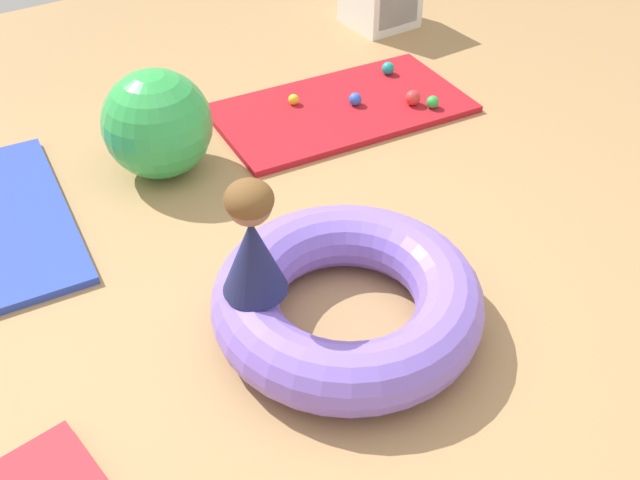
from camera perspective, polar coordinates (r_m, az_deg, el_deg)
The scene contains 10 objects.
ground_plane at distance 3.14m, azimuth 0.62°, elevation -5.81°, with size 8.00×8.00×0.00m, color tan.
gym_mat_far_left at distance 4.50m, azimuth 1.66°, elevation 10.11°, with size 1.49×0.81×0.04m, color #B21923.
inflatable_cushion at distance 3.01m, azimuth 2.11°, elevation -4.64°, with size 1.11×1.11×0.28m, color #8466E0.
child_in_navy at distance 2.70m, azimuth -5.27°, elevation -0.01°, with size 0.32×0.32×0.50m.
play_ball_blue at distance 4.48m, azimuth 2.74°, elevation 10.82°, with size 0.08×0.08×0.08m, color blue.
play_ball_yellow at distance 4.49m, azimuth -2.06°, elevation 10.80°, with size 0.06×0.06×0.06m, color yellow.
play_ball_teal at distance 4.85m, azimuth 5.28°, elevation 13.07°, with size 0.08×0.08×0.08m, color teal.
play_ball_red at distance 4.51m, azimuth 7.18°, elevation 10.85°, with size 0.09×0.09×0.09m, color red.
play_ball_green at distance 4.50m, azimuth 8.69°, elevation 10.49°, with size 0.07×0.07×0.07m, color green.
exercise_ball_large at distance 3.92m, azimuth -12.45°, elevation 8.73°, with size 0.57×0.57×0.57m, color green.
Camera 1 is at (-1.25, -1.82, 2.24)m, focal length 41.43 mm.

